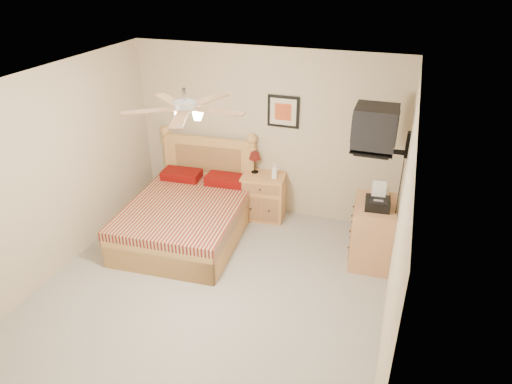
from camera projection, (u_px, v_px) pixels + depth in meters
floor at (207, 297)px, 5.39m from camera, size 4.50×4.50×0.00m
ceiling at (194, 87)px, 4.23m from camera, size 4.00×4.50×0.04m
wall_back at (265, 134)px, 6.70m from camera, size 4.00×0.04×2.50m
wall_front at (54, 367)px, 2.92m from camera, size 4.00×0.04×2.50m
wall_left at (47, 178)px, 5.38m from camera, size 0.04×4.50×2.50m
wall_right at (397, 238)px, 4.25m from camera, size 0.04×4.50×2.50m
bed at (185, 197)px, 6.26m from camera, size 1.62×2.05×1.27m
nightstand at (263, 196)px, 6.90m from camera, size 0.68×0.54×0.68m
table_lamp at (255, 162)px, 6.77m from camera, size 0.21×0.21×0.33m
lotion_bottle at (275, 171)px, 6.61m from camera, size 0.11×0.11×0.23m
framed_picture at (283, 112)px, 6.44m from camera, size 0.46×0.04×0.46m
dresser at (372, 232)px, 5.85m from camera, size 0.54×0.74×0.85m
fax_machine at (379, 197)px, 5.48m from camera, size 0.32×0.34×0.31m
magazine_lower at (373, 192)px, 5.89m from camera, size 0.25×0.29×0.02m
magazine_upper at (375, 190)px, 5.91m from camera, size 0.20×0.26×0.02m
wall_tv at (388, 131)px, 5.18m from camera, size 0.56×0.46×0.58m
ceiling_fan at (185, 108)px, 4.13m from camera, size 1.14×1.14×0.28m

